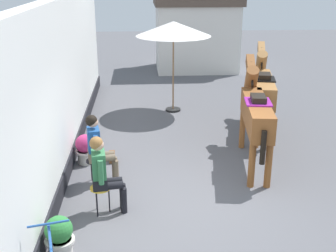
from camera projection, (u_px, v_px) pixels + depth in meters
ground_plane at (180, 141)px, 10.45m from camera, size 40.00×40.00×0.00m
pub_facade_wall at (57, 100)px, 8.36m from camera, size 0.34×14.00×3.40m
distant_cottage at (196, 25)px, 17.45m from camera, size 3.40×2.60×3.50m
seated_visitor_near at (103, 171)px, 7.13m from camera, size 0.61×0.49×1.39m
seated_visitor_far at (98, 145)px, 8.17m from camera, size 0.61×0.48×1.39m
saddled_horse_near at (256, 111)px, 8.89m from camera, size 0.74×2.99×2.06m
saddled_horse_far at (263, 88)px, 10.71m from camera, size 0.89×2.96×2.06m
flower_planter_near at (59, 236)px, 6.15m from camera, size 0.43×0.43×0.64m
flower_planter_far at (85, 148)px, 9.17m from camera, size 0.43×0.43×0.64m
cafe_parasol at (173, 29)px, 11.92m from camera, size 2.10×2.10×2.58m
satchel_bag at (112, 157)px, 9.33m from camera, size 0.13×0.28×0.20m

